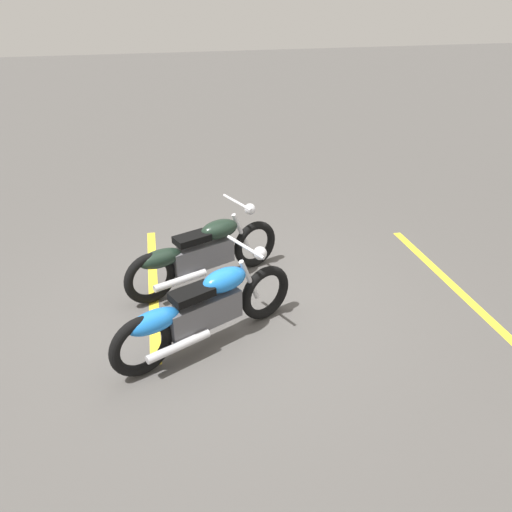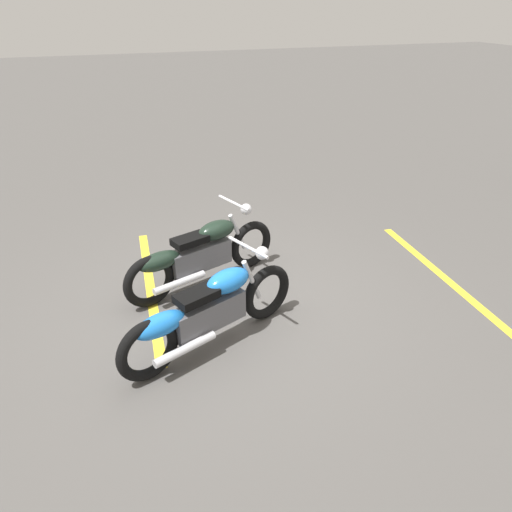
# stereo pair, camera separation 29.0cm
# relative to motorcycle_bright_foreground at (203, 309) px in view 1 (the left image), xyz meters

# --- Properties ---
(ground_plane) EXTENTS (60.00, 60.00, 0.00)m
(ground_plane) POSITION_rel_motorcycle_bright_foreground_xyz_m (0.40, 0.65, -0.46)
(ground_plane) COLOR #514F4C
(motorcycle_bright_foreground) EXTENTS (2.11, 0.96, 1.04)m
(motorcycle_bright_foreground) POSITION_rel_motorcycle_bright_foreground_xyz_m (0.00, 0.00, 0.00)
(motorcycle_bright_foreground) COLOR black
(motorcycle_bright_foreground) RESTS_ON ground
(motorcycle_dark_foreground) EXTENTS (2.13, 0.91, 1.04)m
(motorcycle_dark_foreground) POSITION_rel_motorcycle_bright_foreground_xyz_m (0.20, 1.25, 0.00)
(motorcycle_dark_foreground) COLOR black
(motorcycle_dark_foreground) RESTS_ON ground
(parking_stripe_near) EXTENTS (0.34, 3.20, 0.01)m
(parking_stripe_near) POSITION_rel_motorcycle_bright_foreground_xyz_m (-0.44, 1.40, -0.46)
(parking_stripe_near) COLOR yellow
(parking_stripe_near) RESTS_ON ground
(parking_stripe_mid) EXTENTS (0.34, 3.20, 0.01)m
(parking_stripe_mid) POSITION_rel_motorcycle_bright_foreground_xyz_m (3.35, 0.34, -0.46)
(parking_stripe_mid) COLOR yellow
(parking_stripe_mid) RESTS_ON ground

